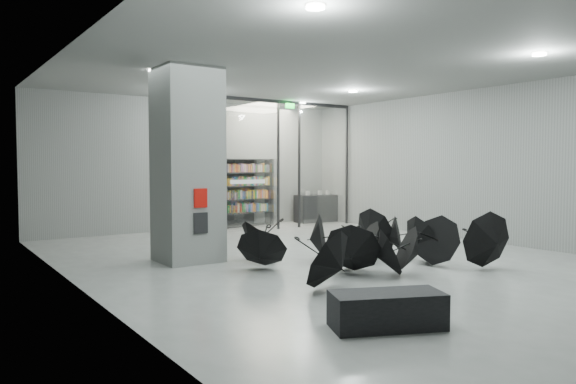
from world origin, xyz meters
TOP-DOWN VIEW (x-y plane):
  - room at (0.00, 0.00)m, footprint 14.00×14.02m
  - column at (-2.50, 2.00)m, footprint 1.20×1.20m
  - fire_cabinet at (-2.50, 1.38)m, footprint 0.28×0.04m
  - info_panel at (-2.50, 1.38)m, footprint 0.30×0.03m
  - exit_sign at (2.40, 5.30)m, footprint 0.30×0.06m
  - glass_partition at (2.39, 5.50)m, footprint 5.06×0.08m
  - bench at (-2.39, -3.67)m, footprint 1.51×1.10m
  - bookshelf at (1.59, 6.75)m, footprint 2.03×0.73m
  - shop_counter at (4.36, 6.43)m, footprint 1.62×0.72m
  - umbrella_cluster at (0.07, -0.75)m, footprint 5.02×4.52m

SIDE VIEW (x-z plane):
  - bench at x=-2.39m, z-range 0.00..0.45m
  - umbrella_cluster at x=0.07m, z-range -0.33..0.94m
  - shop_counter at x=4.36m, z-range 0.00..0.95m
  - info_panel at x=-2.50m, z-range 0.64..1.06m
  - bookshelf at x=1.59m, z-range 0.00..2.19m
  - fire_cabinet at x=-2.50m, z-range 1.16..1.54m
  - column at x=-2.50m, z-range 0.00..4.00m
  - glass_partition at x=2.39m, z-range 0.18..4.18m
  - room at x=0.00m, z-range 0.84..4.85m
  - exit_sign at x=2.40m, z-range 3.74..3.90m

